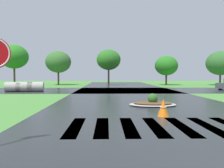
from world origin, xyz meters
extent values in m
cube|color=#232628|center=(0.00, 10.00, 0.00)|extent=(10.61, 80.00, 0.01)
cube|color=#232628|center=(0.00, 23.01, 0.00)|extent=(90.00, 9.55, 0.01)
cube|color=white|center=(-3.15, 4.84, 0.00)|extent=(0.45, 3.14, 0.01)
cube|color=white|center=(-2.25, 4.84, 0.00)|extent=(0.45, 3.14, 0.01)
cube|color=white|center=(-1.35, 4.84, 0.00)|extent=(0.45, 3.14, 0.01)
cube|color=white|center=(-0.45, 4.84, 0.00)|extent=(0.45, 3.14, 0.01)
cube|color=white|center=(0.45, 4.84, 0.00)|extent=(0.45, 3.14, 0.01)
cube|color=white|center=(1.35, 4.84, 0.00)|extent=(0.45, 3.14, 0.01)
ellipsoid|color=#9E9B93|center=(0.51, 10.28, 0.06)|extent=(2.66, 2.00, 0.12)
ellipsoid|color=brown|center=(0.51, 10.28, 0.15)|extent=(2.18, 1.64, 0.10)
sphere|color=#2D6023|center=(0.51, 10.28, 0.40)|extent=(0.56, 0.56, 0.56)
cylinder|color=black|center=(10.95, 23.89, 0.32)|extent=(0.66, 0.31, 0.64)
cylinder|color=#9E9B93|center=(-11.49, 21.06, 0.49)|extent=(1.64, 1.13, 0.97)
cylinder|color=#9E9B93|center=(-10.40, 21.17, 0.49)|extent=(1.64, 1.13, 0.97)
cylinder|color=#9E9B93|center=(-9.31, 21.28, 0.49)|extent=(1.64, 1.13, 0.97)
cone|color=orange|center=(0.27, 6.73, 0.37)|extent=(0.47, 0.47, 0.73)
torus|color=white|center=(0.27, 6.73, 0.40)|extent=(0.28, 0.28, 0.04)
cube|color=orange|center=(0.27, 6.73, 0.01)|extent=(0.36, 0.36, 0.03)
cylinder|color=#4C3823|center=(-16.38, 34.16, 1.47)|extent=(0.28, 0.28, 2.94)
ellipsoid|color=#27761F|center=(-16.38, 34.16, 4.45)|extent=(4.32, 4.32, 3.67)
cylinder|color=#4C3823|center=(-9.99, 36.10, 1.15)|extent=(0.28, 0.28, 2.30)
ellipsoid|color=#35662B|center=(-9.99, 36.10, 3.75)|extent=(4.15, 4.15, 3.52)
cylinder|color=#4C3823|center=(-1.78, 35.38, 1.36)|extent=(0.28, 0.28, 2.72)
ellipsoid|color=#296820|center=(-1.78, 35.38, 4.08)|extent=(3.86, 3.86, 3.28)
cylinder|color=#4C3823|center=(7.55, 35.33, 0.92)|extent=(0.28, 0.28, 1.84)
ellipsoid|color=#26711F|center=(7.55, 35.33, 3.14)|extent=(3.71, 3.71, 3.15)
cylinder|color=#4C3823|center=(15.82, 34.14, 0.97)|extent=(0.28, 0.28, 1.93)
ellipsoid|color=#2F622B|center=(15.82, 34.14, 3.49)|extent=(4.44, 4.44, 3.77)
camera|label=1|loc=(-2.09, -3.15, 1.78)|focal=38.34mm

